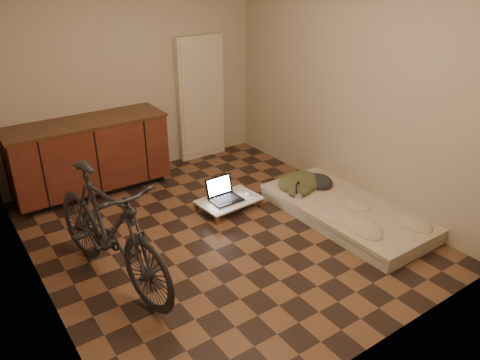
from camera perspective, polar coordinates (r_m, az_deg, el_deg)
room_shell at (r=4.42m, az=-2.81°, el=8.13°), size 3.50×4.00×2.60m
cabinets at (r=5.89m, az=-17.87°, el=2.79°), size 1.84×0.62×0.91m
appliance_panel at (r=6.61m, az=-4.81°, el=9.87°), size 0.70×0.10×1.70m
bicycle at (r=4.11m, az=-15.73°, el=-5.21°), size 0.84×1.87×1.16m
futon at (r=5.30m, az=12.74°, el=-3.78°), size 0.92×1.91×0.16m
clothing_pile at (r=5.57m, az=7.95°, el=0.37°), size 0.57×0.47×0.23m
headphones at (r=5.35m, az=7.14°, el=-1.14°), size 0.30×0.30×0.15m
lap_desk at (r=5.36m, az=-1.36°, el=-2.50°), size 0.73×0.50×0.12m
laptop at (r=5.34m, az=-2.01°, el=-1.82°), size 0.35×0.31×0.24m
mouse at (r=5.45m, az=0.98°, el=-1.65°), size 0.06×0.10×0.03m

